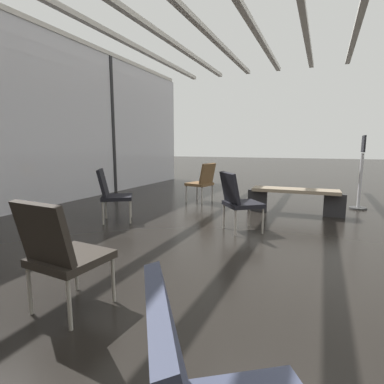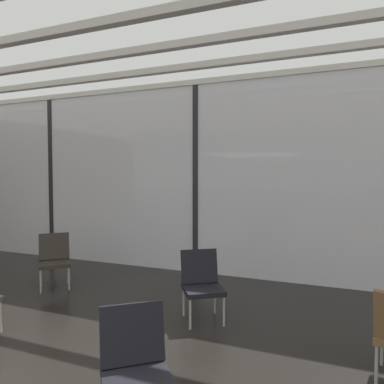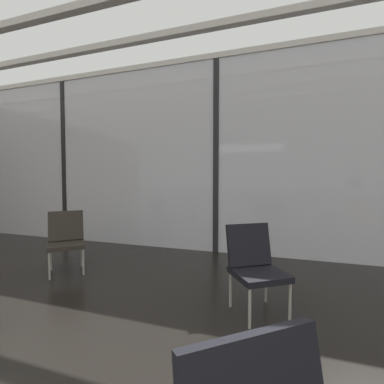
% 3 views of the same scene
% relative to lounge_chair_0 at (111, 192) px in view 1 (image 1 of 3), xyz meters
% --- Properties ---
extents(ground_plane, '(60.00, 60.00, 0.00)m').
position_rel_lounge_chair_0_xyz_m(ground_plane, '(-0.88, -3.15, -0.49)').
color(ground_plane, black).
extents(window_mullion_2, '(0.10, 0.12, 3.53)m').
position_rel_lounge_chair_0_xyz_m(window_mullion_2, '(2.62, 2.05, 1.27)').
color(window_mullion_2, black).
rests_on(window_mullion_2, ground).
extents(lounge_chair_0, '(0.69, 0.70, 0.87)m').
position_rel_lounge_chair_0_xyz_m(lounge_chair_0, '(0.00, 0.00, 0.00)').
color(lounge_chair_0, black).
rests_on(lounge_chair_0, ground).
extents(lounge_chair_1, '(0.71, 0.71, 0.87)m').
position_rel_lounge_chair_0_xyz_m(lounge_chair_1, '(0.26, -2.06, 0.00)').
color(lounge_chair_1, black).
rests_on(lounge_chair_1, ground).
extents(lounge_chair_3, '(0.55, 0.51, 0.87)m').
position_rel_lounge_chair_0_xyz_m(lounge_chair_3, '(-2.36, -1.46, 0.00)').
color(lounge_chair_3, '#28231E').
rests_on(lounge_chair_3, ground).
extents(lounge_chair_5, '(0.58, 0.61, 0.87)m').
position_rel_lounge_chair_0_xyz_m(lounge_chair_5, '(2.17, -0.75, 0.00)').
color(lounge_chair_5, brown).
rests_on(lounge_chair_5, ground).
extents(waiting_bench, '(0.46, 1.70, 0.47)m').
position_rel_lounge_chair_0_xyz_m(waiting_bench, '(1.77, -2.72, -0.13)').
color(waiting_bench, '#7F705B').
rests_on(waiting_bench, ground).
extents(info_sign, '(0.44, 0.32, 1.44)m').
position_rel_lounge_chair_0_xyz_m(info_sign, '(2.77, -3.85, 0.18)').
color(info_sign, '#333333').
rests_on(info_sign, ground).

